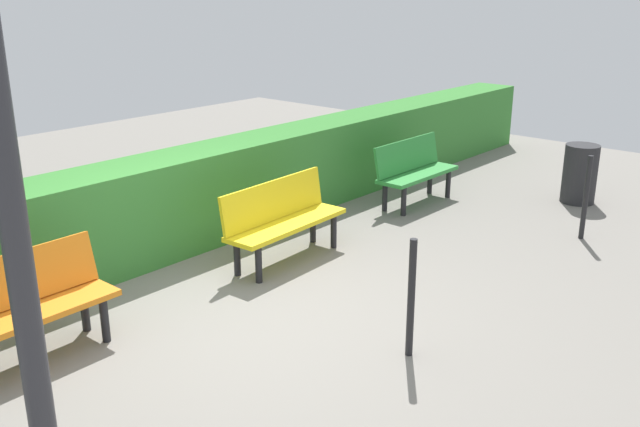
{
  "coord_description": "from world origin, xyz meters",
  "views": [
    {
      "loc": [
        3.83,
        4.29,
        2.87
      ],
      "look_at": [
        -1.46,
        -0.32,
        0.55
      ],
      "focal_mm": 39.3,
      "sensor_mm": 36.0,
      "label": 1
    }
  ],
  "objects_px": {
    "bench_green": "(414,169)",
    "trash_bin": "(580,174)",
    "bench_orange": "(27,303)",
    "bench_yellow": "(282,217)"
  },
  "relations": [
    {
      "from": "trash_bin",
      "to": "bench_green",
      "type": "bearing_deg",
      "value": -48.15
    },
    {
      "from": "bench_yellow",
      "to": "trash_bin",
      "type": "height_order",
      "value": "bench_yellow"
    },
    {
      "from": "bench_orange",
      "to": "bench_yellow",
      "type": "bearing_deg",
      "value": 178.05
    },
    {
      "from": "bench_green",
      "to": "bench_yellow",
      "type": "relative_size",
      "value": 0.88
    },
    {
      "from": "bench_orange",
      "to": "trash_bin",
      "type": "bearing_deg",
      "value": 165.81
    },
    {
      "from": "bench_green",
      "to": "bench_orange",
      "type": "xyz_separation_m",
      "value": [
        5.47,
        0.02,
        -0.0
      ]
    },
    {
      "from": "bench_green",
      "to": "trash_bin",
      "type": "xyz_separation_m",
      "value": [
        -1.51,
        1.69,
        -0.08
      ]
    },
    {
      "from": "bench_green",
      "to": "bench_yellow",
      "type": "distance_m",
      "value": 2.64
    },
    {
      "from": "bench_green",
      "to": "bench_orange",
      "type": "relative_size",
      "value": 1.01
    },
    {
      "from": "bench_orange",
      "to": "trash_bin",
      "type": "height_order",
      "value": "bench_orange"
    }
  ]
}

